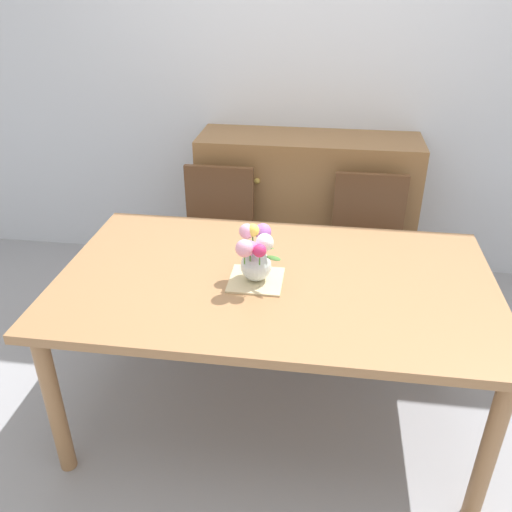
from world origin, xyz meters
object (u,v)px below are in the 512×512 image
at_px(dining_table, 275,292).
at_px(flower_vase, 255,254).
at_px(chair_right, 367,241).
at_px(chair_left, 217,232).
at_px(dresser, 306,210).

distance_m(dining_table, flower_vase, 0.23).
xyz_separation_m(chair_right, flower_vase, (-0.53, -0.93, 0.38)).
relative_size(dining_table, flower_vase, 8.13).
bearing_deg(chair_right, dining_table, 63.13).
distance_m(chair_left, flower_vase, 1.07).
xyz_separation_m(chair_left, chair_right, (0.90, 0.00, 0.00)).
height_order(dining_table, chair_left, chair_left).
bearing_deg(dining_table, dresser, 87.10).
height_order(chair_left, dresser, dresser).
bearing_deg(chair_left, chair_right, -180.00).
bearing_deg(chair_left, dresser, -139.51).
xyz_separation_m(dining_table, chair_left, (-0.45, 0.89, -0.17)).
height_order(dining_table, chair_right, chair_right).
bearing_deg(chair_right, dresser, -49.11).
xyz_separation_m(dresser, flower_vase, (-0.15, -1.37, 0.40)).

